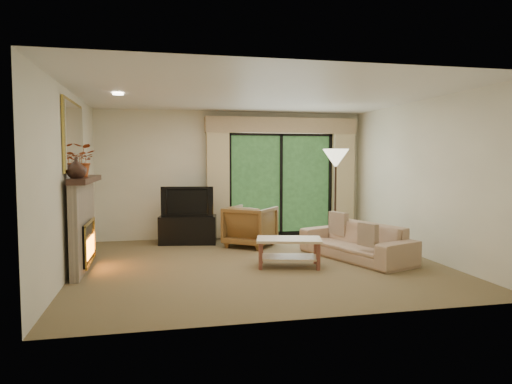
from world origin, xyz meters
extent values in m
plane|color=olive|center=(0.00, 0.00, 0.00)|extent=(5.50, 5.50, 0.00)
plane|color=white|center=(0.00, 0.00, 2.60)|extent=(5.50, 5.50, 0.00)
plane|color=silver|center=(0.00, 2.50, 1.30)|extent=(5.00, 0.00, 5.00)
plane|color=silver|center=(0.00, -2.50, 1.30)|extent=(5.00, 0.00, 5.00)
plane|color=silver|center=(-2.75, 0.00, 1.30)|extent=(0.00, 5.00, 5.00)
plane|color=silver|center=(2.75, 0.00, 1.30)|extent=(0.00, 5.00, 5.00)
cube|color=#D0BB8C|center=(-0.35, 2.34, 1.20)|extent=(0.45, 0.18, 2.35)
cube|color=#D0BB8C|center=(2.35, 2.34, 1.20)|extent=(0.45, 0.18, 2.35)
cube|color=tan|center=(1.00, 2.36, 2.32)|extent=(3.20, 0.24, 0.32)
cube|color=black|center=(-0.99, 1.95, 0.27)|extent=(1.14, 0.65, 0.54)
imported|color=black|center=(-0.99, 1.95, 0.82)|extent=(1.00, 0.29, 0.57)
imported|color=brown|center=(0.14, 1.43, 0.38)|extent=(1.15, 1.15, 0.76)
imported|color=tan|center=(1.61, 0.02, 0.29)|extent=(1.42, 2.14, 0.58)
cube|color=brown|center=(1.54, -0.55, 0.49)|extent=(0.21, 0.36, 0.35)
cube|color=brown|center=(1.54, 0.60, 0.50)|extent=(0.24, 0.41, 0.40)
imported|color=#372119|center=(-2.61, -0.32, 1.51)|extent=(0.32, 0.32, 0.28)
imported|color=#A0431C|center=(-2.61, 0.14, 1.61)|extent=(0.50, 0.45, 0.48)
camera|label=1|loc=(-1.54, -6.83, 1.63)|focal=32.00mm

